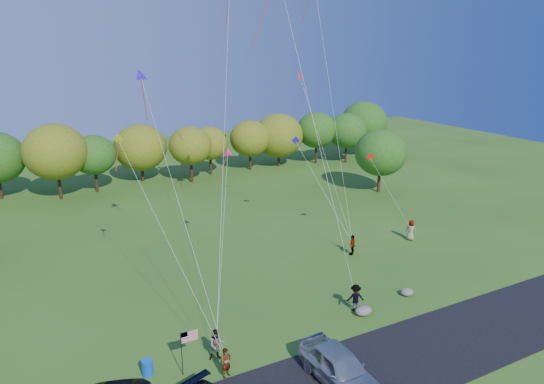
{
  "coord_description": "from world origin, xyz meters",
  "views": [
    {
      "loc": [
        -12.58,
        -20.98,
        16.64
      ],
      "look_at": [
        1.46,
        6.0,
        7.43
      ],
      "focal_mm": 32.0,
      "sensor_mm": 36.0,
      "label": 1
    }
  ],
  "objects": [
    {
      "name": "flyer_b",
      "position": [
        -4.65,
        0.86,
        0.9
      ],
      "size": [
        0.99,
        0.85,
        1.8
      ],
      "primitive_type": "imported",
      "rotation": [
        0.0,
        0.0,
        -0.21
      ],
      "color": "#4C4C59",
      "rests_on": "ground"
    },
    {
      "name": "flyer_c",
      "position": [
        5.25,
        1.51,
        0.91
      ],
      "size": [
        1.34,
        1.06,
        1.82
      ],
      "primitive_type": "imported",
      "rotation": [
        0.0,
        0.0,
        2.77
      ],
      "color": "#4C4C59",
      "rests_on": "ground"
    },
    {
      "name": "flyer_d",
      "position": [
        10.41,
        8.78,
        0.87
      ],
      "size": [
        1.07,
        0.94,
        1.73
      ],
      "primitive_type": "imported",
      "rotation": [
        0.0,
        0.0,
        3.78
      ],
      "color": "#4C4C59",
      "rests_on": "ground"
    },
    {
      "name": "ground",
      "position": [
        0.0,
        0.0,
        0.0
      ],
      "size": [
        140.0,
        140.0,
        0.0
      ],
      "primitive_type": "plane",
      "color": "#2E5819",
      "rests_on": "ground"
    },
    {
      "name": "flyer_a",
      "position": [
        -4.76,
        -0.8,
        0.84
      ],
      "size": [
        0.73,
        0.63,
        1.68
      ],
      "primitive_type": "imported",
      "rotation": [
        0.0,
        0.0,
        0.45
      ],
      "color": "#4C4C59",
      "rests_on": "ground"
    },
    {
      "name": "minivan_silver",
      "position": [
        0.15,
        -3.99,
        0.98
      ],
      "size": [
        2.33,
        5.44,
        1.83
      ],
      "primitive_type": "imported",
      "rotation": [
        0.0,
        0.0,
        0.03
      ],
      "color": "#A7ADB1",
      "rests_on": "asphalt_lane"
    },
    {
      "name": "flyer_e",
      "position": [
        16.93,
        8.97,
        0.93
      ],
      "size": [
        0.98,
        1.08,
        1.85
      ],
      "primitive_type": "imported",
      "rotation": [
        0.0,
        0.0,
        2.13
      ],
      "color": "#4C4C59",
      "rests_on": "ground"
    },
    {
      "name": "boulder_far",
      "position": [
        9.67,
        1.44,
        0.24
      ],
      "size": [
        0.94,
        0.78,
        0.49
      ],
      "primitive_type": "ellipsoid",
      "color": "gray",
      "rests_on": "ground"
    },
    {
      "name": "asphalt_lane",
      "position": [
        0.0,
        -4.0,
        0.03
      ],
      "size": [
        44.0,
        6.0,
        0.06
      ],
      "primitive_type": "cube",
      "color": "black",
      "rests_on": "ground"
    },
    {
      "name": "kites_aloft",
      "position": [
        3.6,
        13.31,
        17.94
      ],
      "size": [
        19.81,
        9.14,
        15.0
      ],
      "color": "#FF3E1C",
      "rests_on": "ground"
    },
    {
      "name": "trash_barrel",
      "position": [
        -8.4,
        1.23,
        0.45
      ],
      "size": [
        0.6,
        0.6,
        0.9
      ],
      "primitive_type": "cylinder",
      "color": "blue",
      "rests_on": "ground"
    },
    {
      "name": "treeline",
      "position": [
        2.04,
        35.72,
        4.61
      ],
      "size": [
        76.46,
        27.89,
        8.33
      ],
      "color": "#392114",
      "rests_on": "ground"
    },
    {
      "name": "boulder_near",
      "position": [
        5.39,
        0.79,
        0.29
      ],
      "size": [
        1.15,
        0.9,
        0.58
      ],
      "primitive_type": "ellipsoid",
      "color": "gray",
      "rests_on": "ground"
    },
    {
      "name": "flag_assembly",
      "position": [
        -6.48,
        0.37,
        1.92
      ],
      "size": [
        0.95,
        0.61,
        2.56
      ],
      "color": "black",
      "rests_on": "ground"
    }
  ]
}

